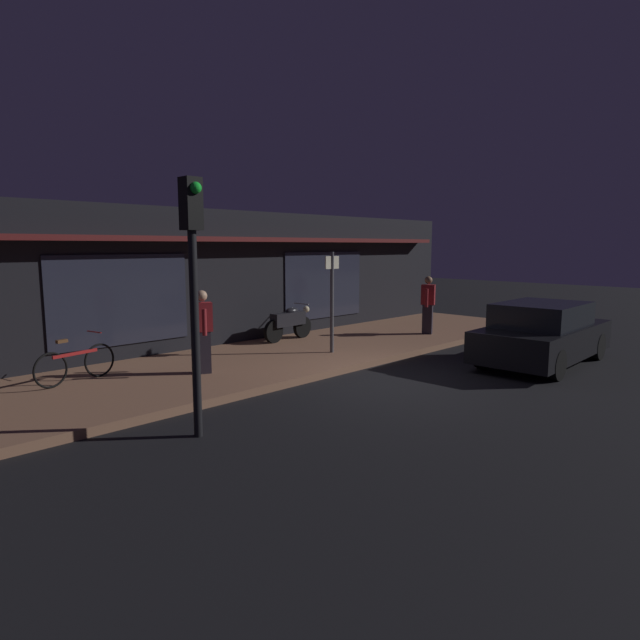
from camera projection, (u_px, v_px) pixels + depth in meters
ground_plane at (389, 380)px, 10.72m from camera, size 60.00×60.00×0.00m
sidewalk_slab at (290, 355)px, 12.81m from camera, size 18.00×4.00×0.15m
storefront_building at (209, 277)px, 14.95m from camera, size 18.00×3.30×3.60m
motorcycle at (289, 322)px, 14.40m from camera, size 1.70×0.55×0.97m
bicycle_parked at (76, 364)px, 9.94m from camera, size 1.63×0.51×0.91m
person_photographer at (203, 330)px, 10.60m from camera, size 0.44×0.59×1.67m
person_bystander at (428, 304)px, 15.37m from camera, size 0.59×0.44×1.67m
sign_post at (332, 296)px, 12.61m from camera, size 0.44×0.09×2.40m
traffic_light_pole at (193, 262)px, 7.24m from camera, size 0.24×0.33×3.60m
parked_car_near at (542, 334)px, 12.11m from camera, size 4.16×1.90×1.42m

